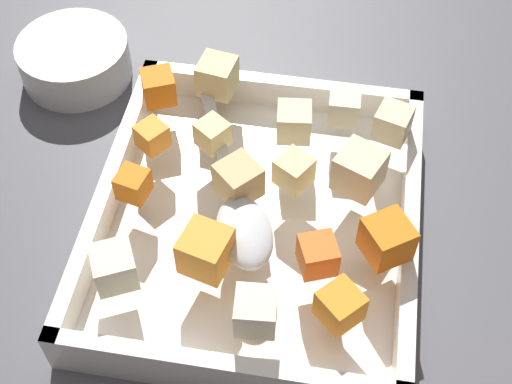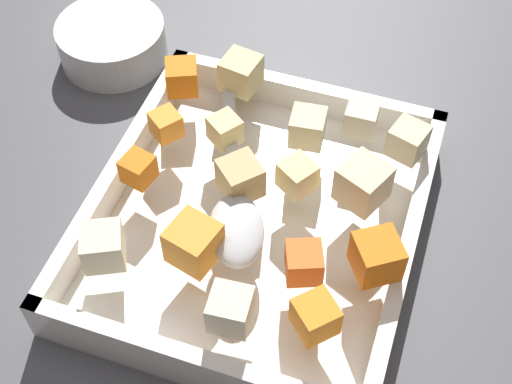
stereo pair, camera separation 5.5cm
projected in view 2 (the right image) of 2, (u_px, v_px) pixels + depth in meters
ground_plane at (258, 251)px, 0.58m from camera, size 4.00×4.00×0.00m
baking_dish at (256, 223)px, 0.58m from camera, size 0.28×0.25×0.04m
carrot_chunk_near_spoon at (377, 256)px, 0.51m from camera, size 0.04×0.04×0.03m
carrot_chunk_heap_side at (304, 263)px, 0.51m from camera, size 0.03×0.03×0.03m
carrot_chunk_corner_se at (138, 169)px, 0.56m from camera, size 0.03×0.03×0.02m
carrot_chunk_mid_left at (182, 77)px, 0.62m from camera, size 0.04×0.04×0.03m
carrot_chunk_back_center at (315, 317)px, 0.48m from camera, size 0.04×0.04×0.03m
carrot_chunk_center at (194, 243)px, 0.51m from camera, size 0.04×0.04×0.03m
carrot_chunk_mid_right at (166, 125)px, 0.59m from camera, size 0.03×0.03×0.02m
potato_chunk_near_left at (363, 183)px, 0.55m from camera, size 0.04×0.04×0.03m
potato_chunk_corner_nw at (103, 247)px, 0.51m from camera, size 0.04×0.04×0.03m
potato_chunk_far_right at (308, 127)px, 0.59m from camera, size 0.03×0.03×0.03m
potato_chunk_corner_ne at (241, 73)px, 0.62m from camera, size 0.03×0.03×0.03m
potato_chunk_rim_edge at (225, 130)px, 0.59m from camera, size 0.03×0.03×0.02m
potato_chunk_near_right at (240, 178)px, 0.55m from camera, size 0.04×0.04×0.03m
potato_chunk_corner_sw at (297, 176)px, 0.56m from camera, size 0.03×0.03×0.02m
potato_chunk_heap_top at (230, 309)px, 0.48m from camera, size 0.03×0.03×0.03m
potato_chunk_far_left at (408, 140)px, 0.58m from camera, size 0.03×0.03×0.03m
parsnip_chunk_front_center at (361, 118)px, 0.59m from camera, size 0.03×0.03×0.03m
serving_spoon at (236, 216)px, 0.54m from camera, size 0.21×0.11×0.02m
small_prep_bowl at (112, 42)px, 0.71m from camera, size 0.11×0.11×0.04m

